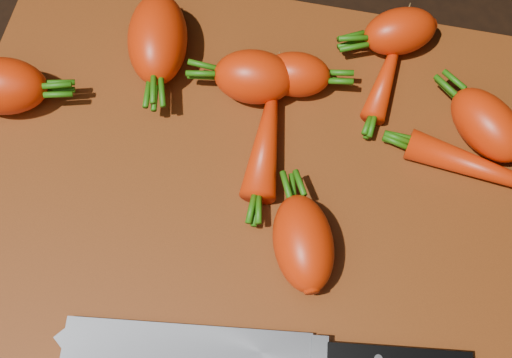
# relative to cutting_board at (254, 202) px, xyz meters

# --- Properties ---
(ground) EXTENTS (2.00, 2.00, 0.01)m
(ground) POSITION_rel_cutting_board_xyz_m (0.00, 0.00, -0.01)
(ground) COLOR black
(cutting_board) EXTENTS (0.50, 0.40, 0.01)m
(cutting_board) POSITION_rel_cutting_board_xyz_m (0.00, 0.00, 0.00)
(cutting_board) COLOR #7F370F
(cutting_board) RESTS_ON ground
(carrot_0) EXTENTS (0.08, 0.06, 0.05)m
(carrot_0) POSITION_rel_cutting_board_xyz_m (-0.22, 0.05, 0.03)
(carrot_0) COLOR red
(carrot_0) RESTS_ON cutting_board
(carrot_1) EXTENTS (0.07, 0.05, 0.05)m
(carrot_1) POSITION_rel_cutting_board_xyz_m (-0.02, 0.10, 0.03)
(carrot_1) COLOR red
(carrot_1) RESTS_ON cutting_board
(carrot_2) EXTENTS (0.07, 0.10, 0.05)m
(carrot_2) POSITION_rel_cutting_board_xyz_m (-0.11, 0.12, 0.03)
(carrot_2) COLOR red
(carrot_2) RESTS_ON cutting_board
(carrot_3) EXTENTS (0.07, 0.09, 0.04)m
(carrot_3) POSITION_rel_cutting_board_xyz_m (0.05, -0.04, 0.03)
(carrot_3) COLOR red
(carrot_3) RESTS_ON cutting_board
(carrot_4) EXTENTS (0.07, 0.06, 0.04)m
(carrot_4) POSITION_rel_cutting_board_xyz_m (0.09, 0.17, 0.03)
(carrot_4) COLOR red
(carrot_4) RESTS_ON cutting_board
(carrot_5) EXTENTS (0.06, 0.04, 0.04)m
(carrot_5) POSITION_rel_cutting_board_xyz_m (0.01, 0.11, 0.02)
(carrot_5) COLOR red
(carrot_5) RESTS_ON cutting_board
(carrot_6) EXTENTS (0.08, 0.08, 0.04)m
(carrot_6) POSITION_rel_cutting_board_xyz_m (0.17, 0.09, 0.03)
(carrot_6) COLOR red
(carrot_6) RESTS_ON cutting_board
(carrot_7) EXTENTS (0.03, 0.10, 0.02)m
(carrot_7) POSITION_rel_cutting_board_xyz_m (0.09, 0.14, 0.02)
(carrot_7) COLOR red
(carrot_7) RESTS_ON cutting_board
(carrot_8) EXTENTS (0.15, 0.05, 0.03)m
(carrot_8) POSITION_rel_cutting_board_xyz_m (0.18, 0.06, 0.02)
(carrot_8) COLOR red
(carrot_8) RESTS_ON cutting_board
(carrot_9) EXTENTS (0.04, 0.11, 0.03)m
(carrot_9) POSITION_rel_cutting_board_xyz_m (0.00, 0.05, 0.02)
(carrot_9) COLOR red
(carrot_9) RESTS_ON cutting_board
(knife) EXTENTS (0.29, 0.06, 0.02)m
(knife) POSITION_rel_cutting_board_xyz_m (-0.01, -0.12, 0.01)
(knife) COLOR gray
(knife) RESTS_ON cutting_board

